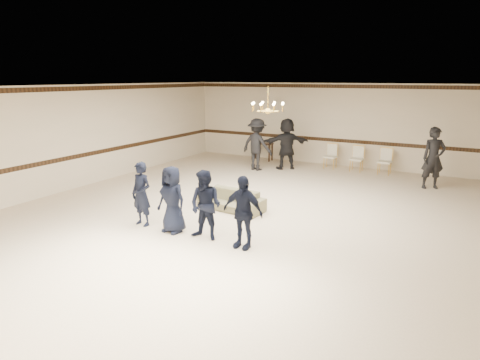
# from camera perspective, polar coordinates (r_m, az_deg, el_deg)

# --- Properties ---
(room) EXTENTS (12.01, 14.01, 3.21)m
(room) POSITION_cam_1_polar(r_m,az_deg,el_deg) (10.09, 1.41, 3.84)
(room) COLOR beige
(room) RESTS_ON ground
(chair_rail) EXTENTS (12.00, 0.02, 0.14)m
(chair_rail) POSITION_cam_1_polar(r_m,az_deg,el_deg) (16.62, 12.66, 5.52)
(chair_rail) COLOR #301D0E
(chair_rail) RESTS_ON wall_back
(crown_molding) EXTENTS (12.00, 0.02, 0.14)m
(crown_molding) POSITION_cam_1_polar(r_m,az_deg,el_deg) (16.44, 13.06, 12.70)
(crown_molding) COLOR #301D0E
(crown_molding) RESTS_ON wall_back
(chandelier) EXTENTS (0.94, 0.94, 0.89)m
(chandelier) POSITION_cam_1_polar(r_m,az_deg,el_deg) (10.84, 3.95, 11.32)
(chandelier) COLOR gold
(chandelier) RESTS_ON ceiling
(boy_a) EXTENTS (0.58, 0.41, 1.52)m
(boy_a) POSITION_cam_1_polar(r_m,az_deg,el_deg) (9.79, -13.66, -1.93)
(boy_a) COLOR black
(boy_a) RESTS_ON floor
(boy_b) EXTENTS (0.80, 0.57, 1.52)m
(boy_b) POSITION_cam_1_polar(r_m,az_deg,el_deg) (9.22, -9.51, -2.71)
(boy_b) COLOR black
(boy_b) RESTS_ON floor
(boy_c) EXTENTS (0.75, 0.59, 1.52)m
(boy_c) POSITION_cam_1_polar(r_m,az_deg,el_deg) (8.71, -4.85, -3.58)
(boy_c) COLOR black
(boy_c) RESTS_ON floor
(boy_d) EXTENTS (0.90, 0.38, 1.52)m
(boy_d) POSITION_cam_1_polar(r_m,az_deg,el_deg) (8.27, 0.37, -4.51)
(boy_d) COLOR black
(boy_d) RESTS_ON floor
(settee) EXTENTS (1.85, 0.84, 0.53)m
(settee) POSITION_cam_1_polar(r_m,az_deg,el_deg) (10.77, -1.26, -2.82)
(settee) COLOR #7C7752
(settee) RESTS_ON floor
(adult_left) EXTENTS (1.34, 0.89, 1.94)m
(adult_left) POSITION_cam_1_polar(r_m,az_deg,el_deg) (15.28, 2.40, 4.99)
(adult_left) COLOR black
(adult_left) RESTS_ON floor
(adult_mid) EXTENTS (1.76, 1.56, 1.94)m
(adult_mid) POSITION_cam_1_polar(r_m,az_deg,el_deg) (15.54, 6.54, 5.07)
(adult_mid) COLOR black
(adult_mid) RESTS_ON floor
(adult_right) EXTENTS (0.84, 0.74, 1.94)m
(adult_right) POSITION_cam_1_polar(r_m,az_deg,el_deg) (14.03, 25.50, 2.78)
(adult_right) COLOR black
(adult_right) RESTS_ON floor
(banquet_chair_left) EXTENTS (0.50, 0.50, 0.94)m
(banquet_chair_left) POSITION_cam_1_polar(r_m,az_deg,el_deg) (15.96, 12.57, 3.24)
(banquet_chair_left) COLOR beige
(banquet_chair_left) RESTS_ON floor
(banquet_chair_mid) EXTENTS (0.48, 0.48, 0.94)m
(banquet_chair_mid) POSITION_cam_1_polar(r_m,az_deg,el_deg) (15.72, 16.06, 2.85)
(banquet_chair_mid) COLOR beige
(banquet_chair_mid) RESTS_ON floor
(banquet_chair_right) EXTENTS (0.49, 0.49, 0.94)m
(banquet_chair_right) POSITION_cam_1_polar(r_m,az_deg,el_deg) (15.54, 19.65, 2.45)
(banquet_chair_right) COLOR beige
(banquet_chair_right) RESTS_ON floor
(console_table) EXTENTS (0.89, 0.39, 0.74)m
(console_table) POSITION_cam_1_polar(r_m,az_deg,el_deg) (17.22, 3.13, 4.02)
(console_table) COLOR black
(console_table) RESTS_ON floor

